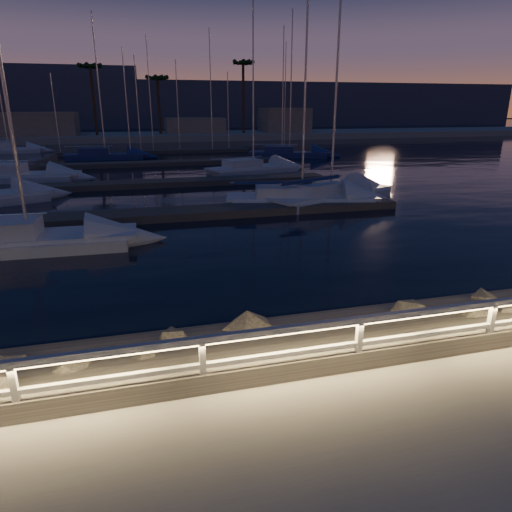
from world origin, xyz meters
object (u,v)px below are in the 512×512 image
object	(u,v)px
sailboat_b	(23,239)
sailboat_k	(103,155)
sailboat_h	(298,198)
sailboat_l	(287,153)
sailboat_c	(328,194)
sailboat_j	(15,175)
sailboat_g	(251,168)
guard_rail	(307,338)
sailboat_m	(7,149)

from	to	relation	value
sailboat_b	sailboat_k	size ratio (longest dim) A/B	0.97
sailboat_h	sailboat_l	bearing A→B (deg)	86.07
sailboat_c	sailboat_j	distance (m)	23.69
sailboat_c	sailboat_g	distance (m)	13.11
sailboat_h	sailboat_k	world-z (taller)	sailboat_h
guard_rail	sailboat_k	bearing A→B (deg)	97.33
sailboat_c	sailboat_g	world-z (taller)	sailboat_c
sailboat_j	sailboat_l	world-z (taller)	sailboat_l
sailboat_g	sailboat_c	bearing A→B (deg)	-99.91
sailboat_c	sailboat_h	bearing A→B (deg)	168.22
guard_rail	sailboat_c	size ratio (longest dim) A/B	2.94
sailboat_h	sailboat_l	size ratio (longest dim) A/B	0.96
sailboat_b	sailboat_c	bearing A→B (deg)	22.25
sailboat_c	sailboat_h	distance (m)	2.13
sailboat_j	sailboat_k	bearing A→B (deg)	76.35
sailboat_c	sailboat_l	world-z (taller)	sailboat_c
sailboat_g	sailboat_m	distance (m)	34.19
sailboat_g	sailboat_h	xyz separation A→B (m)	(-0.71, -13.51, -0.01)
sailboat_j	sailboat_g	bearing A→B (deg)	7.81
sailboat_h	sailboat_j	bearing A→B (deg)	155.56
sailboat_c	sailboat_m	world-z (taller)	sailboat_c
sailboat_g	sailboat_j	xyz separation A→B (m)	(-18.29, 0.18, 0.04)
sailboat_b	sailboat_k	distance (m)	33.04
sailboat_l	sailboat_h	bearing A→B (deg)	-86.92
sailboat_b	sailboat_l	size ratio (longest dim) A/B	0.93
sailboat_k	sailboat_m	bearing A→B (deg)	142.93
sailboat_g	sailboat_h	world-z (taller)	sailboat_h
sailboat_m	sailboat_b	bearing A→B (deg)	-78.33
sailboat_h	sailboat_m	xyz separation A→B (m)	(-23.47, 37.68, 0.04)
sailboat_l	guard_rail	bearing A→B (deg)	-87.77
guard_rail	sailboat_m	xyz separation A→B (m)	(-17.35, 54.99, -0.91)
sailboat_j	sailboat_m	xyz separation A→B (m)	(-5.90, 23.99, -0.01)
sailboat_j	sailboat_k	xyz separation A→B (m)	(5.66, 14.01, -0.03)
sailboat_b	sailboat_k	xyz separation A→B (m)	(1.46, 33.01, -0.01)
sailboat_m	sailboat_h	bearing A→B (deg)	-59.63
sailboat_c	sailboat_j	size ratio (longest dim) A/B	1.01
sailboat_k	sailboat_l	distance (m)	19.92
guard_rail	sailboat_k	xyz separation A→B (m)	(-5.79, 45.02, -0.93)
guard_rail	sailboat_c	xyz separation A→B (m)	(8.20, 17.79, -0.92)
sailboat_g	sailboat_h	bearing A→B (deg)	-108.91
sailboat_g	sailboat_j	size ratio (longest dim) A/B	0.94
sailboat_c	sailboat_k	distance (m)	30.61
sailboat_g	sailboat_l	world-z (taller)	sailboat_l
sailboat_c	sailboat_j	xyz separation A→B (m)	(-19.65, 13.22, 0.02)
sailboat_l	sailboat_g	bearing A→B (deg)	-101.37
sailboat_k	sailboat_m	world-z (taller)	sailboat_k
sailboat_b	sailboat_l	bearing A→B (deg)	56.74
sailboat_g	sailboat_m	size ratio (longest dim) A/B	1.04
sailboat_h	sailboat_k	distance (m)	30.15
sailboat_b	sailboat_m	xyz separation A→B (m)	(-10.10, 42.99, 0.01)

